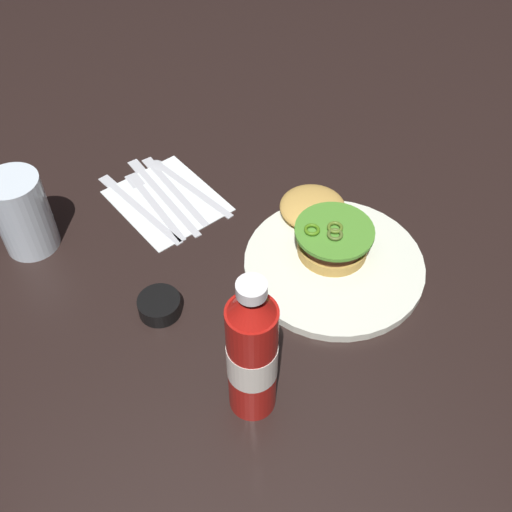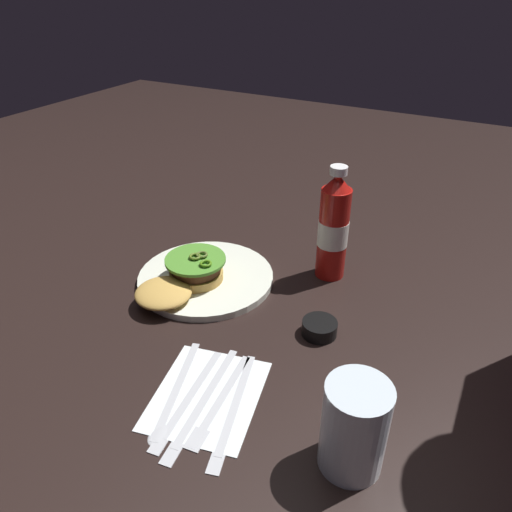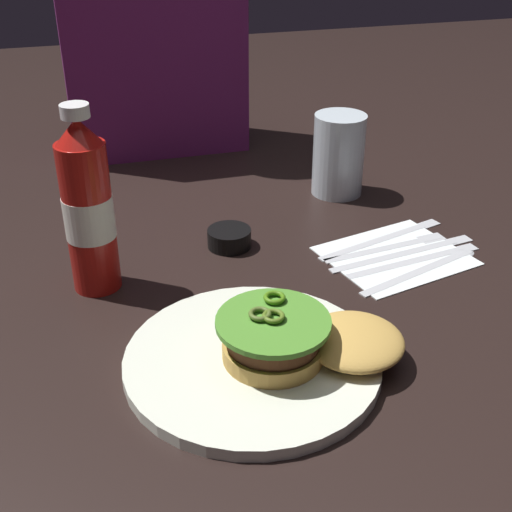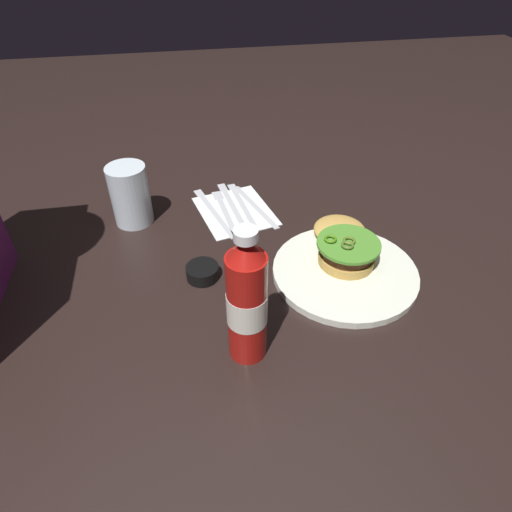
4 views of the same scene
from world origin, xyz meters
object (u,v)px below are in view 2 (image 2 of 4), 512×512
Objects in this scene: water_glass at (354,427)px; ketchup_bottle at (333,228)px; table_knife at (231,414)px; spoon_utensil at (172,402)px; butter_knife at (199,407)px; steak_knife at (185,403)px; napkin at (207,395)px; fork_utensil at (216,406)px; dinner_plate at (206,278)px; condiment_cup at (319,328)px; burger_sandwich at (184,277)px.

ketchup_bottle is at bearing -155.36° from water_glass.
table_knife is (0.40, 0.01, -0.10)m from ketchup_bottle.
butter_knife is (-0.01, 0.04, -0.00)m from spoon_utensil.
steak_knife is (0.03, -0.23, -0.06)m from water_glass.
spoon_utensil is at bearing -75.34° from table_knife.
water_glass is at bearing 96.26° from steak_knife.
fork_utensil reaches higher than napkin.
water_glass reaches higher than napkin.
dinner_plate is 0.31m from spoon_utensil.
ketchup_bottle is at bearing -178.15° from table_knife.
butter_knife is 1.07× the size of table_knife.
dinner_plate reaches higher than fork_utensil.
dinner_plate is 0.32m from fork_utensil.
condiment_cup is (0.04, 0.26, 0.01)m from dinner_plate.
water_glass is at bearing 88.80° from napkin.
napkin is at bearing -171.98° from butter_knife.
napkin is (0.25, 0.17, -0.01)m from dinner_plate.
burger_sandwich is at bearing -88.20° from condiment_cup.
napkin is 0.92× the size of spoon_utensil.
burger_sandwich is 3.22× the size of condiment_cup.
dinner_plate is at bearing -55.75° from ketchup_bottle.
napkin is (-0.00, -0.22, -0.06)m from water_glass.
table_knife is (0.21, 0.23, -0.03)m from burger_sandwich.
burger_sandwich reaches higher than spoon_utensil.
table_knife is (0.22, -0.04, -0.01)m from condiment_cup.
butter_knife is (0.23, -0.09, -0.01)m from condiment_cup.
spoon_utensil is at bearing -82.34° from water_glass.
table_knife is at bearing 85.28° from fork_utensil.
spoon_utensil is 0.96× the size of steak_knife.
dinner_plate is 0.46m from water_glass.
dinner_plate is 1.19× the size of butter_knife.
spoon_utensil is at bearing -67.13° from fork_utensil.
ketchup_bottle is at bearing 172.34° from steak_knife.
dinner_plate is at bearing -151.73° from steak_knife.
dinner_plate reaches higher than napkin.
water_glass is at bearing 31.16° from condiment_cup.
condiment_cup is at bearing 156.24° from napkin.
table_knife is (-0.01, 0.07, 0.00)m from steak_knife.
dinner_plate is at bearing -123.18° from water_glass.
condiment_cup reaches higher than butter_knife.
spoon_utensil is at bearing -41.65° from napkin.
steak_knife is at bearing 35.56° from burger_sandwich.
spoon_utensil and fork_utensil have the same top height.
dinner_plate is 0.27m from ketchup_bottle.
dinner_plate is 0.26m from condiment_cup.
burger_sandwich is 1.03× the size of fork_utensil.
butter_knife is (0.27, 0.17, -0.00)m from dinner_plate.
fork_utensil is (0.26, 0.19, -0.00)m from dinner_plate.
burger_sandwich is at bearing -144.44° from steak_knife.
condiment_cup is 0.27m from spoon_utensil.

